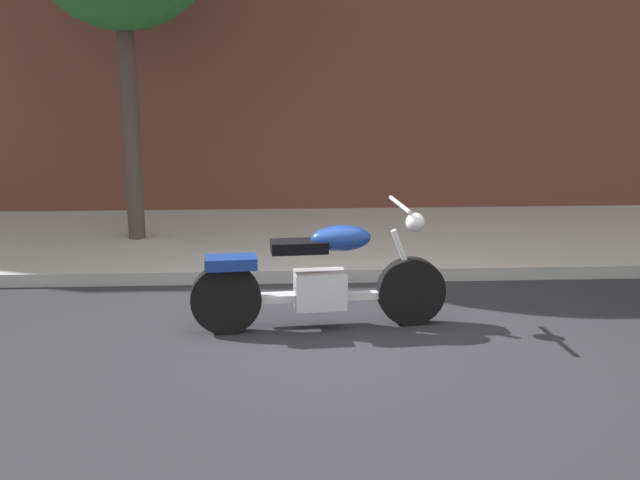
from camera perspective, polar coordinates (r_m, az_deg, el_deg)
ground_plane at (r=6.30m, az=1.69°, el=-7.82°), size 60.00×60.00×0.00m
sidewalk at (r=9.51m, az=0.07°, el=0.04°), size 24.15×3.35×0.14m
motorcycle at (r=6.50m, az=-0.03°, el=-3.02°), size 2.23×0.70×1.10m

